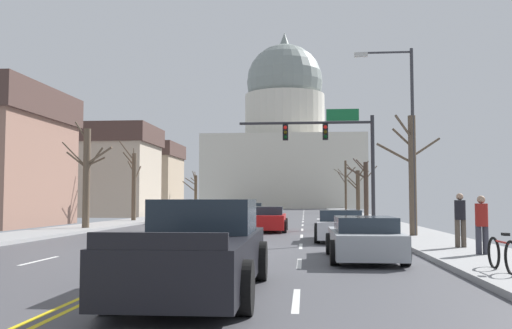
# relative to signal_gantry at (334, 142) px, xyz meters

# --- Properties ---
(ground) EXTENTS (20.00, 180.00, 0.20)m
(ground) POSITION_rel_signal_gantry_xyz_m (-5.39, -14.72, -4.94)
(ground) COLOR #48484D
(signal_gantry) EXTENTS (7.91, 0.41, 6.80)m
(signal_gantry) POSITION_rel_signal_gantry_xyz_m (0.00, 0.00, 0.00)
(signal_gantry) COLOR #28282D
(signal_gantry) RESTS_ON ground
(street_lamp_right) EXTENTS (2.47, 0.24, 7.91)m
(street_lamp_right) POSITION_rel_signal_gantry_xyz_m (2.48, -8.86, -0.12)
(street_lamp_right) COLOR #333338
(street_lamp_right) RESTS_ON ground
(capitol_building) EXTENTS (28.19, 20.35, 32.77)m
(capitol_building) POSITION_rel_signal_gantry_xyz_m (-5.39, 69.32, 6.96)
(capitol_building) COLOR beige
(capitol_building) RESTS_ON ground
(sedan_near_00) EXTENTS (1.99, 4.43, 1.27)m
(sedan_near_00) POSITION_rel_signal_gantry_xyz_m (-3.62, -4.11, -4.36)
(sedan_near_00) COLOR #B71414
(sedan_near_00) RESTS_ON ground
(sedan_near_01) EXTENTS (2.09, 4.40, 1.23)m
(sedan_near_01) POSITION_rel_signal_gantry_xyz_m (-0.36, -10.21, -4.39)
(sedan_near_01) COLOR silver
(sedan_near_01) RESTS_ON ground
(sedan_near_02) EXTENTS (1.97, 4.42, 1.19)m
(sedan_near_02) POSITION_rel_signal_gantry_xyz_m (-0.13, -17.05, -4.40)
(sedan_near_02) COLOR #9EA3A8
(sedan_near_02) RESTS_ON ground
(pickup_truck_near_03) EXTENTS (2.29, 5.68, 1.66)m
(pickup_truck_near_03) POSITION_rel_signal_gantry_xyz_m (-3.63, -22.67, -4.22)
(pickup_truck_near_03) COLOR black
(pickup_truck_near_03) RESTS_ON ground
(sedan_oncoming_00) EXTENTS (2.06, 4.48, 1.14)m
(sedan_oncoming_00) POSITION_rel_signal_gantry_xyz_m (-10.56, 4.90, -4.42)
(sedan_oncoming_00) COLOR silver
(sedan_oncoming_00) RESTS_ON ground
(sedan_oncoming_01) EXTENTS (1.98, 4.46, 1.24)m
(sedan_oncoming_01) POSITION_rel_signal_gantry_xyz_m (-10.74, 17.03, -4.38)
(sedan_oncoming_01) COLOR #9EA3A8
(sedan_oncoming_01) RESTS_ON ground
(sedan_oncoming_02) EXTENTS (2.13, 4.69, 1.19)m
(sedan_oncoming_02) POSITION_rel_signal_gantry_xyz_m (-7.41, 29.85, -4.41)
(sedan_oncoming_02) COLOR #6B6056
(sedan_oncoming_02) RESTS_ON ground
(flank_building_00) EXTENTS (14.32, 7.69, 8.50)m
(flank_building_00) POSITION_rel_signal_gantry_xyz_m (-22.94, 18.06, -0.66)
(flank_building_00) COLOR #B2A38E
(flank_building_00) RESTS_ON ground
(flank_building_01) EXTENTS (10.62, 8.34, 8.12)m
(flank_building_01) POSITION_rel_signal_gantry_xyz_m (-21.79, 30.98, -0.85)
(flank_building_01) COLOR tan
(flank_building_01) RESTS_ON ground
(bare_tree_00) EXTENTS (2.56, 1.73, 6.02)m
(bare_tree_00) POSITION_rel_signal_gantry_xyz_m (3.06, 33.18, -1.64)
(bare_tree_00) COLOR #4C3D2D
(bare_tree_00) RESTS_ON ground
(bare_tree_01) EXTENTS (1.69, 2.09, 4.64)m
(bare_tree_01) POSITION_rel_signal_gantry_xyz_m (-14.06, 29.02, -2.55)
(bare_tree_01) COLOR #4C3D2D
(bare_tree_01) RESTS_ON ground
(bare_tree_02) EXTENTS (2.05, 2.09, 4.33)m
(bare_tree_02) POSITION_rel_signal_gantry_xyz_m (2.41, 6.04, -2.63)
(bare_tree_02) COLOR #423328
(bare_tree_02) RESTS_ON ground
(bare_tree_03) EXTENTS (2.81, 1.29, 5.64)m
(bare_tree_03) POSITION_rel_signal_gantry_xyz_m (-13.28, -4.08, -2.07)
(bare_tree_03) COLOR brown
(bare_tree_03) RESTS_ON ground
(bare_tree_04) EXTENTS (2.77, 1.67, 5.04)m
(bare_tree_04) POSITION_rel_signal_gantry_xyz_m (2.76, -8.76, -2.15)
(bare_tree_04) COLOR brown
(bare_tree_04) RESTS_ON ground
(bare_tree_05) EXTENTS (1.38, 1.99, 5.68)m
(bare_tree_05) POSITION_rel_signal_gantry_xyz_m (-13.91, 6.01, -2.24)
(bare_tree_05) COLOR brown
(bare_tree_05) RESTS_ON ground
(bare_tree_06) EXTENTS (2.25, 2.63, 5.06)m
(bare_tree_06) POSITION_rel_signal_gantry_xyz_m (3.23, 19.92, -2.53)
(bare_tree_06) COLOR #4C3D2D
(bare_tree_06) RESTS_ON ground
(pedestrian_00) EXTENTS (0.35, 0.34, 1.62)m
(pedestrian_00) POSITION_rel_signal_gantry_xyz_m (3.13, -16.66, -3.93)
(pedestrian_00) COLOR #33333D
(pedestrian_00) RESTS_ON ground
(pedestrian_01) EXTENTS (0.35, 0.34, 1.71)m
(pedestrian_01) POSITION_rel_signal_gantry_xyz_m (3.16, -14.44, -3.87)
(pedestrian_01) COLOR #4C4238
(pedestrian_01) RESTS_ON ground
(bicycle_parked) EXTENTS (0.12, 1.77, 0.85)m
(bicycle_parked) POSITION_rel_signal_gantry_xyz_m (2.43, -20.24, -4.48)
(bicycle_parked) COLOR black
(bicycle_parked) RESTS_ON ground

